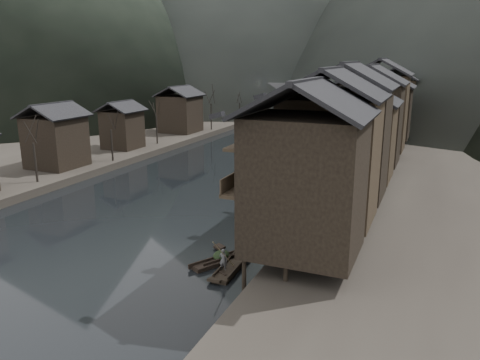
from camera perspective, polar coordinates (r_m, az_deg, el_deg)
The scene contains 12 objects.
water at distance 45.76m, azimuth -11.11°, elevation -4.43°, with size 300.00×300.00×0.00m, color black.
left_bank at distance 97.33m, azimuth -15.29°, elevation 5.84°, with size 40.00×200.00×1.20m, color #2D2823.
stilt_houses at distance 55.26m, azimuth 15.28°, elevation 7.88°, with size 9.00×67.60×14.92m.
left_houses at distance 72.28m, azimuth -16.08°, elevation 6.90°, with size 8.10×53.20×8.73m.
bare_trees at distance 71.42m, azimuth -13.06°, elevation 7.49°, with size 3.74×72.89×7.48m.
moored_sampans at distance 65.35m, azimuth 11.16°, elevation 1.55°, with size 3.40×74.02×0.47m.
midriver_boats at distance 89.96m, azimuth 5.45°, elevation 5.34°, with size 7.15×24.83×0.44m.
stone_bridge at distance 110.85m, azimuth 10.08°, elevation 9.51°, with size 40.00×6.00×9.00m.
hero_sampan at distance 35.38m, azimuth -2.27°, elevation -9.67°, with size 3.40×5.11×0.44m.
cargo_heap at distance 35.36m, azimuth -2.31°, elevation -8.64°, with size 1.18×1.54×0.71m, color black.
boatman at distance 33.23m, azimuth -2.05°, elevation -9.33°, with size 0.61×0.40×1.66m, color #545356.
bamboo_pole at distance 32.27m, azimuth -1.77°, elevation -5.59°, with size 0.06×0.06×3.91m, color #8C7A51.
Camera 1 is at (24.55, -35.66, 14.83)m, focal length 35.00 mm.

